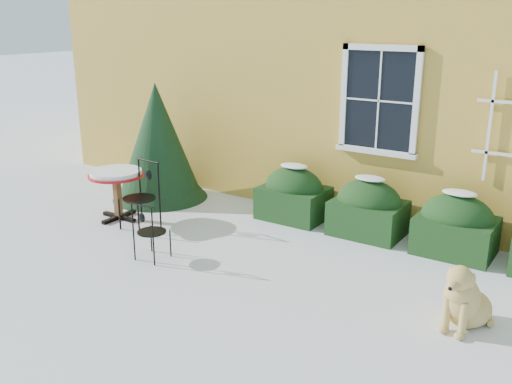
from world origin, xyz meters
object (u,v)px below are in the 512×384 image
Objects in this scene: evergreen_shrub at (158,153)px; bistro_table at (116,179)px; patio_chair_near at (150,231)px; dog at (464,301)px; patio_chair_far at (141,195)px.

evergreen_shrub is 1.25m from bistro_table.
patio_chair_near is (1.58, -0.89, -0.27)m from bistro_table.
dog is at bearing -3.67° from bistro_table.
dog is at bearing -175.40° from patio_chair_near.
evergreen_shrub is 2.46× the size of dog.
patio_chair_far is at bearing -7.30° from bistro_table.
patio_chair_near is 0.98× the size of dog.
patio_chair_near is at bearing -49.71° from evergreen_shrub.
evergreen_shrub is at bearing 174.83° from dog.
bistro_table is 0.65m from patio_chair_far.
patio_chair_near is (1.79, -2.12, -0.42)m from evergreen_shrub.
bistro_table is 1.07× the size of patio_chair_near.
patio_chair_far is 1.25× the size of dog.
evergreen_shrub is 6.04m from dog.
bistro_table is 0.84× the size of patio_chair_far.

